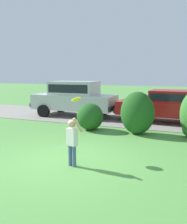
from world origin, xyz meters
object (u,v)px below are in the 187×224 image
(parked_suv, at_px, (74,97))
(frisbee, at_px, (76,99))
(child_thrower, at_px, (72,139))
(parked_sedan, at_px, (164,105))

(parked_suv, distance_m, frisbee, 6.66)
(parked_suv, relative_size, frisbee, 16.26)
(frisbee, bearing_deg, child_thrower, -72.87)
(child_thrower, relative_size, frisbee, 4.44)
(frisbee, bearing_deg, parked_suv, 116.58)
(parked_sedan, bearing_deg, parked_suv, -179.23)
(child_thrower, xyz_separation_m, frisbee, (-0.24, 0.77, 0.92))
(child_thrower, distance_m, frisbee, 1.22)
(child_thrower, bearing_deg, parked_sedan, 76.99)
(parked_sedan, relative_size, frisbee, 15.44)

